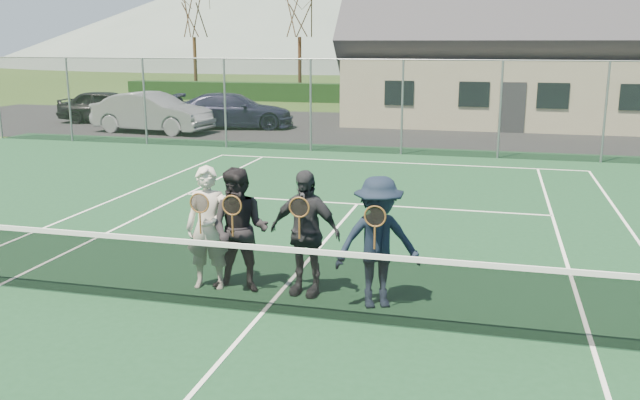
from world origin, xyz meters
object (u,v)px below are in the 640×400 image
object	(u,v)px
tennis_net	(262,276)
player_a	(208,228)
car_a	(108,106)
player_b	(240,230)
car_c	(234,111)
car_b	(152,113)
clubhouse	(527,31)
player_d	(378,242)
player_c	(305,233)

from	to	relation	value
tennis_net	player_a	xyz separation A→B (m)	(-1.07, 0.75, 0.38)
car_a	player_b	bearing A→B (deg)	-151.67
car_c	car_b	bearing A→B (deg)	116.41
car_a	car_c	xyz separation A→B (m)	(6.20, -0.46, -0.00)
tennis_net	clubhouse	distance (m)	24.57
clubhouse	player_d	xyz separation A→B (m)	(-2.58, -23.36, -3.07)
clubhouse	player_b	xyz separation A→B (m)	(-4.58, -23.25, -3.07)
tennis_net	player_b	xyz separation A→B (m)	(-0.58, 0.74, 0.38)
player_b	player_c	xyz separation A→B (m)	(0.93, 0.12, 0.00)
car_a	clubhouse	bearing A→B (deg)	-82.65
player_c	player_a	bearing A→B (deg)	-175.54
player_a	player_d	bearing A→B (deg)	-2.55
player_c	player_d	distance (m)	1.10
player_a	player_b	world-z (taller)	same
car_b	player_b	xyz separation A→B (m)	(9.79, -15.80, 0.13)
player_a	car_a	bearing A→B (deg)	125.03
car_c	player_d	size ratio (longest dim) A/B	2.79
player_b	player_d	xyz separation A→B (m)	(2.00, -0.10, -0.00)
player_a	tennis_net	bearing A→B (deg)	-35.20
car_c	player_a	xyz separation A→B (m)	(6.71, -17.96, 0.19)
tennis_net	player_a	bearing A→B (deg)	144.80
car_a	player_c	world-z (taller)	player_c
car_c	player_b	distance (m)	19.35
player_b	car_c	bearing A→B (deg)	111.82
car_c	clubhouse	bearing A→B (deg)	-79.25
car_c	tennis_net	xyz separation A→B (m)	(7.77, -18.71, -0.19)
player_a	clubhouse	bearing A→B (deg)	77.71
car_c	player_b	xyz separation A→B (m)	(7.19, -17.96, 0.19)
clubhouse	player_b	distance (m)	23.90
player_b	player_c	bearing A→B (deg)	7.27
car_c	tennis_net	world-z (taller)	car_c
car_c	clubhouse	world-z (taller)	clubhouse
car_a	car_b	world-z (taller)	car_b
player_c	player_d	bearing A→B (deg)	-11.58
car_a	player_b	world-z (taller)	player_b
tennis_net	player_c	bearing A→B (deg)	68.06
tennis_net	clubhouse	world-z (taller)	clubhouse
player_c	clubhouse	bearing A→B (deg)	81.03
player_c	player_d	xyz separation A→B (m)	(1.08, -0.22, -0.00)
tennis_net	player_b	size ratio (longest dim) A/B	6.49
car_a	player_d	world-z (taller)	player_d
tennis_net	player_c	distance (m)	1.00
player_a	player_b	bearing A→B (deg)	-0.95
tennis_net	car_b	bearing A→B (deg)	122.09
player_d	car_b	bearing A→B (deg)	126.57
player_d	clubhouse	bearing A→B (deg)	83.71
car_b	player_d	bearing A→B (deg)	-137.62
car_c	player_a	bearing A→B (deg)	-172.96
player_c	car_b	bearing A→B (deg)	124.36
player_d	player_c	bearing A→B (deg)	168.42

